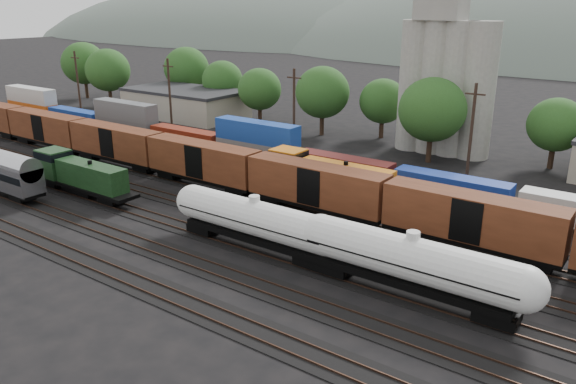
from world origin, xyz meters
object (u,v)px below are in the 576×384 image
Objects in this scene: orange_locomotive at (321,175)px; grain_silo at (445,72)px; green_locomotive at (76,173)px; tank_car_a at (255,220)px.

grain_silo is at bearing 82.90° from orange_locomotive.
green_locomotive is 0.91× the size of tank_car_a.
green_locomotive is 26.95m from orange_locomotive.
tank_car_a is at bearing -90.57° from grain_silo.
tank_car_a is 15.27m from orange_locomotive.
grain_silo is (25.63, 41.00, 8.83)m from green_locomotive.
grain_silo is (0.41, 41.00, 8.53)m from tank_car_a.
orange_locomotive is (22.39, 15.00, 0.10)m from green_locomotive.
orange_locomotive is at bearing 33.82° from green_locomotive.
tank_car_a is 41.88m from grain_silo.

